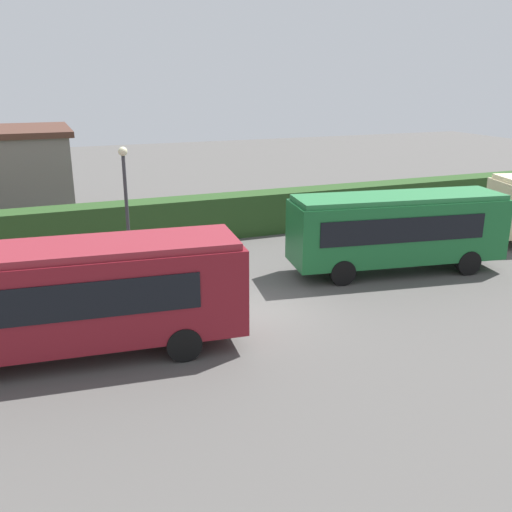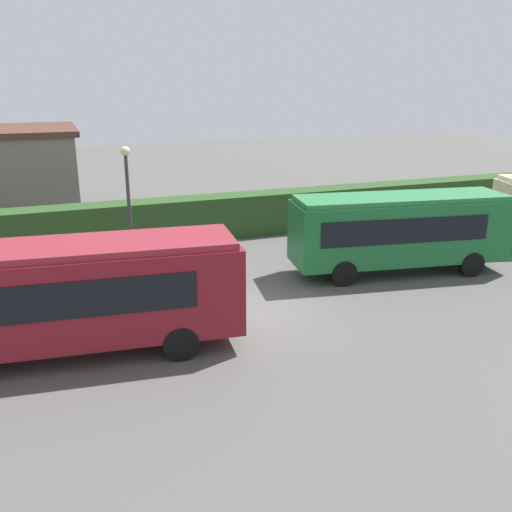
# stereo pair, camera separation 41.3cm
# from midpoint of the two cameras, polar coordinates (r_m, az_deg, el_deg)

# --- Properties ---
(ground_plane) EXTENTS (103.56, 103.56, 0.00)m
(ground_plane) POSITION_cam_midpoint_polar(r_m,az_deg,el_deg) (19.09, -0.89, -5.82)
(ground_plane) COLOR #514F4C
(bus_maroon) EXTENTS (10.10, 3.43, 3.28)m
(bus_maroon) POSITION_cam_midpoint_polar(r_m,az_deg,el_deg) (16.48, -19.34, -3.70)
(bus_maroon) COLOR maroon
(bus_maroon) RESTS_ON ground_plane
(bus_green) EXTENTS (8.97, 3.64, 3.18)m
(bus_green) POSITION_cam_midpoint_polar(r_m,az_deg,el_deg) (23.28, 13.62, 2.78)
(bus_green) COLOR #19602D
(bus_green) RESTS_ON ground_plane
(hedge_row) EXTENTS (63.78, 1.49, 2.06)m
(hedge_row) POSITION_cam_midpoint_polar(r_m,az_deg,el_deg) (27.49, -8.01, 3.65)
(hedge_row) COLOR #28481F
(hedge_row) RESTS_ON ground_plane
(lamppost) EXTENTS (0.36, 0.36, 5.06)m
(lamppost) POSITION_cam_midpoint_polar(r_m,az_deg,el_deg) (22.92, -13.55, 6.08)
(lamppost) COLOR #38383D
(lamppost) RESTS_ON ground_plane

